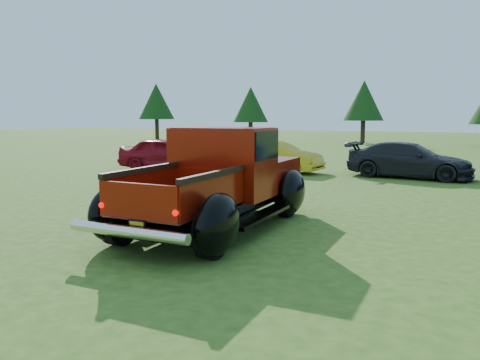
{
  "coord_description": "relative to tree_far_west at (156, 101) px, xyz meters",
  "views": [
    {
      "loc": [
        2.91,
        -7.87,
        2.19
      ],
      "look_at": [
        -0.57,
        0.2,
        0.98
      ],
      "focal_mm": 35.0,
      "sensor_mm": 36.0,
      "label": 1
    }
  ],
  "objects": [
    {
      "name": "tree_west",
      "position": [
        10.0,
        -1.0,
        -0.41
      ],
      "size": [
        2.94,
        2.94,
        4.6
      ],
      "color": "#332114",
      "rests_on": "ground"
    },
    {
      "name": "show_car_red",
      "position": [
        14.79,
        -21.79,
        -2.86
      ],
      "size": [
        4.04,
        2.02,
        1.32
      ],
      "primitive_type": "imported",
      "rotation": [
        0.0,
        0.0,
        1.69
      ],
      "color": "maroon",
      "rests_on": "ground"
    },
    {
      "name": "ground",
      "position": [
        22.0,
        -30.0,
        -3.52
      ],
      "size": [
        120.0,
        120.0,
        0.0
      ],
      "primitive_type": "plane",
      "color": "#305117",
      "rests_on": "ground"
    },
    {
      "name": "tree_mid_left",
      "position": [
        19.0,
        1.0,
        -0.14
      ],
      "size": [
        3.2,
        3.2,
        5.0
      ],
      "color": "#332114",
      "rests_on": "ground"
    },
    {
      "name": "show_car_yellow",
      "position": [
        18.99,
        -20.49,
        -2.92
      ],
      "size": [
        3.76,
        1.8,
        1.19
      ],
      "primitive_type": "imported",
      "rotation": [
        0.0,
        0.0,
        1.42
      ],
      "color": "gold",
      "rests_on": "ground"
    },
    {
      "name": "tree_far_west",
      "position": [
        0.0,
        0.0,
        0.0
      ],
      "size": [
        3.33,
        3.33,
        5.2
      ],
      "color": "#332114",
      "rests_on": "ground"
    },
    {
      "name": "show_car_grey",
      "position": [
        23.87,
        -20.26,
        -2.89
      ],
      "size": [
        4.51,
        2.31,
        1.25
      ],
      "primitive_type": "imported",
      "rotation": [
        0.0,
        0.0,
        1.44
      ],
      "color": "black",
      "rests_on": "ground"
    },
    {
      "name": "pickup_truck",
      "position": [
        20.92,
        -29.45,
        -2.59
      ],
      "size": [
        2.66,
        5.37,
        1.96
      ],
      "rotation": [
        0.0,
        0.0,
        -0.04
      ],
      "color": "black",
      "rests_on": "ground"
    }
  ]
}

